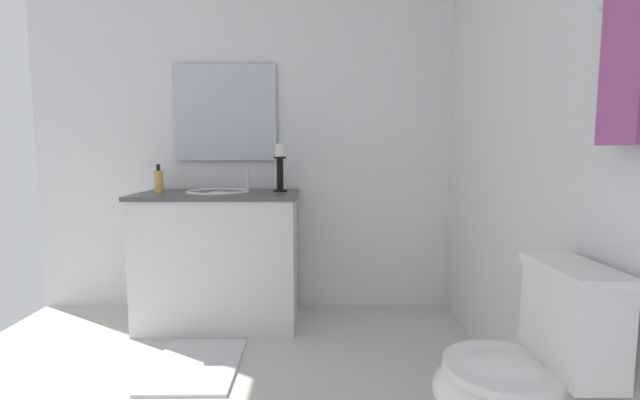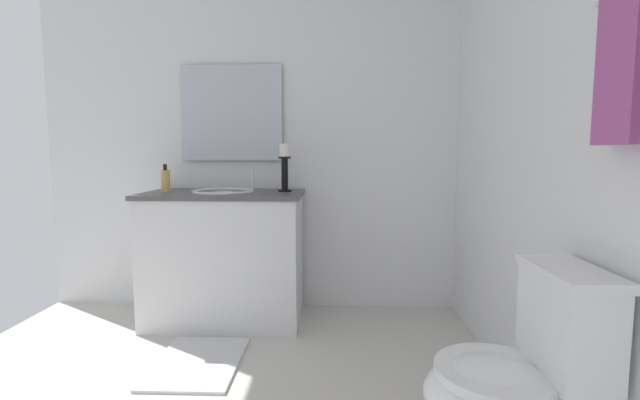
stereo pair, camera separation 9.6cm
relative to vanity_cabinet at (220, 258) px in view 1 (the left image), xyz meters
The scene contains 11 objects.
floor 0.99m from the vanity_cabinet, ahead, with size 2.40×2.93×0.02m, color beige.
wall_back 1.99m from the vanity_cabinet, 61.19° to the left, with size 2.40×0.04×2.45m, color white.
wall_left 0.87m from the vanity_cabinet, 158.35° to the left, with size 0.04×2.93×2.45m, color white.
vanity_cabinet is the anchor object (origin of this frame).
sink_basin 0.39m from the vanity_cabinet, 90.00° to the left, with size 0.40×0.40×0.24m.
mirror 1.00m from the vanity_cabinet, behind, with size 0.02×0.70×0.66m, color silver.
candle_holder_tall 0.71m from the vanity_cabinet, 97.67° to the left, with size 0.09×0.09×0.31m.
soap_bottle 0.63m from the vanity_cabinet, 89.40° to the right, with size 0.06×0.06×0.18m.
toilet 1.95m from the vanity_cabinet, 42.22° to the left, with size 0.39×0.54×0.75m.
towel_near_vanity 2.35m from the vanity_cabinet, 44.64° to the left, with size 0.18×0.03×0.45m, color #A54C8C.
bath_mat 0.75m from the vanity_cabinet, ahead, with size 0.60×0.44×0.02m, color silver.
Camera 1 is at (1.97, 0.50, 1.11)m, focal length 24.95 mm.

